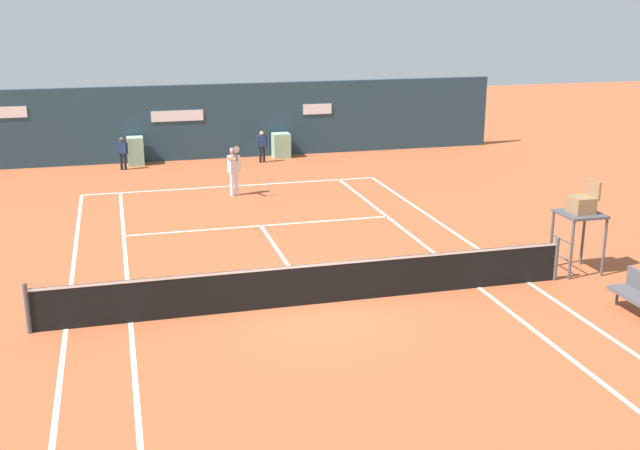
{
  "coord_description": "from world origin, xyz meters",
  "views": [
    {
      "loc": [
        -4.03,
        -15.58,
        6.55
      ],
      "look_at": [
        1.03,
        3.39,
        0.8
      ],
      "focal_mm": 43.55,
      "sensor_mm": 36.0,
      "label": 1
    }
  ],
  "objects_px": {
    "ball_kid_centre_post": "(262,144)",
    "player_on_baseline": "(234,167)",
    "umpire_chair": "(581,212)",
    "ball_kid_left_post": "(122,151)",
    "tennis_ball_by_sideline": "(254,227)",
    "tennis_ball_near_service_line": "(336,189)",
    "player_bench": "(640,293)"
  },
  "relations": [
    {
      "from": "ball_kid_centre_post",
      "to": "tennis_ball_near_service_line",
      "type": "bearing_deg",
      "value": 107.68
    },
    {
      "from": "tennis_ball_by_sideline",
      "to": "tennis_ball_near_service_line",
      "type": "xyz_separation_m",
      "value": [
        3.68,
        3.97,
        0.0
      ]
    },
    {
      "from": "ball_kid_left_post",
      "to": "ball_kid_centre_post",
      "type": "xyz_separation_m",
      "value": [
        5.6,
        0.0,
        0.0
      ]
    },
    {
      "from": "player_bench",
      "to": "ball_kid_centre_post",
      "type": "bearing_deg",
      "value": 14.88
    },
    {
      "from": "player_on_baseline",
      "to": "player_bench",
      "type": "bearing_deg",
      "value": 94.1
    },
    {
      "from": "tennis_ball_by_sideline",
      "to": "tennis_ball_near_service_line",
      "type": "relative_size",
      "value": 1.0
    },
    {
      "from": "player_on_baseline",
      "to": "tennis_ball_by_sideline",
      "type": "bearing_deg",
      "value": 65.11
    },
    {
      "from": "player_bench",
      "to": "tennis_ball_by_sideline",
      "type": "height_order",
      "value": "player_bench"
    },
    {
      "from": "umpire_chair",
      "to": "ball_kid_centre_post",
      "type": "height_order",
      "value": "umpire_chair"
    },
    {
      "from": "player_bench",
      "to": "tennis_ball_by_sideline",
      "type": "xyz_separation_m",
      "value": [
        -6.82,
        8.55,
        -0.48
      ]
    },
    {
      "from": "ball_kid_centre_post",
      "to": "tennis_ball_by_sideline",
      "type": "bearing_deg",
      "value": 78.76
    },
    {
      "from": "umpire_chair",
      "to": "tennis_ball_by_sideline",
      "type": "height_order",
      "value": "umpire_chair"
    },
    {
      "from": "player_bench",
      "to": "ball_kid_centre_post",
      "type": "xyz_separation_m",
      "value": [
        -4.78,
        17.98,
        0.24
      ]
    },
    {
      "from": "umpire_chair",
      "to": "tennis_ball_near_service_line",
      "type": "relative_size",
      "value": 34.14
    },
    {
      "from": "player_on_baseline",
      "to": "tennis_ball_by_sideline",
      "type": "height_order",
      "value": "player_on_baseline"
    },
    {
      "from": "umpire_chair",
      "to": "player_bench",
      "type": "distance_m",
      "value": 2.99
    },
    {
      "from": "player_on_baseline",
      "to": "ball_kid_left_post",
      "type": "bearing_deg",
      "value": -79.6
    },
    {
      "from": "tennis_ball_near_service_line",
      "to": "ball_kid_left_post",
      "type": "bearing_deg",
      "value": 142.97
    },
    {
      "from": "ball_kid_left_post",
      "to": "tennis_ball_by_sideline",
      "type": "bearing_deg",
      "value": 119.41
    },
    {
      "from": "tennis_ball_by_sideline",
      "to": "tennis_ball_near_service_line",
      "type": "distance_m",
      "value": 5.41
    },
    {
      "from": "player_bench",
      "to": "tennis_ball_near_service_line",
      "type": "relative_size",
      "value": 20.2
    },
    {
      "from": "player_on_baseline",
      "to": "ball_kid_left_post",
      "type": "distance_m",
      "value": 6.42
    },
    {
      "from": "ball_kid_centre_post",
      "to": "umpire_chair",
      "type": "bearing_deg",
      "value": 109.34
    },
    {
      "from": "player_on_baseline",
      "to": "tennis_ball_by_sideline",
      "type": "distance_m",
      "value": 4.24
    },
    {
      "from": "ball_kid_centre_post",
      "to": "tennis_ball_near_service_line",
      "type": "relative_size",
      "value": 19.24
    },
    {
      "from": "ball_kid_left_post",
      "to": "player_bench",
      "type": "bearing_deg",
      "value": 128.74
    },
    {
      "from": "umpire_chair",
      "to": "ball_kid_centre_post",
      "type": "relative_size",
      "value": 1.77
    },
    {
      "from": "umpire_chair",
      "to": "ball_kid_left_post",
      "type": "bearing_deg",
      "value": 34.98
    },
    {
      "from": "player_bench",
      "to": "tennis_ball_by_sideline",
      "type": "bearing_deg",
      "value": 38.57
    },
    {
      "from": "umpire_chair",
      "to": "player_on_baseline",
      "type": "relative_size",
      "value": 1.24
    },
    {
      "from": "player_bench",
      "to": "ball_kid_centre_post",
      "type": "distance_m",
      "value": 18.6
    },
    {
      "from": "ball_kid_centre_post",
      "to": "player_on_baseline",
      "type": "bearing_deg",
      "value": 70.54
    }
  ]
}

